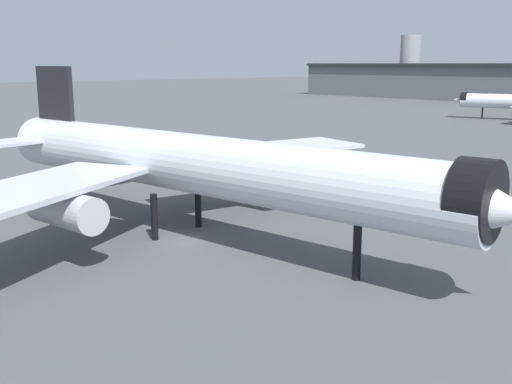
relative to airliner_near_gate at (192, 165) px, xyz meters
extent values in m
plane|color=#4C4F54|center=(0.52, -1.60, -6.34)|extent=(900.00, 900.00, 0.00)
cylinder|color=silver|center=(0.40, 0.08, 0.11)|extent=(48.63, 13.91, 4.96)
cone|color=silver|center=(24.25, 4.59, 0.11)|extent=(6.27, 5.80, 4.87)
cone|color=silver|center=(-23.45, -4.44, 0.11)|extent=(7.22, 5.83, 4.72)
cylinder|color=black|center=(23.28, 4.41, 0.49)|extent=(3.13, 5.34, 5.01)
cube|color=silver|center=(-5.76, 12.55, -0.51)|extent=(10.47, 22.66, 0.40)
cylinder|color=#B7BAC1|center=(-4.13, 10.19, -2.14)|extent=(7.19, 3.95, 2.73)
cube|color=silver|center=(-0.77, -13.79, -0.51)|extent=(17.31, 22.89, 0.40)
cylinder|color=#B7BAC1|center=(-0.12, -11.00, -2.14)|extent=(7.19, 3.95, 2.73)
cube|color=black|center=(-19.63, -3.72, 4.09)|extent=(5.82, 1.57, 7.94)
cube|color=silver|center=(-21.63, 1.61, 0.61)|extent=(5.92, 9.40, 0.30)
cube|color=silver|center=(-19.54, -9.41, 0.61)|extent=(5.92, 9.40, 0.30)
cylinder|color=black|center=(15.67, 2.97, -4.35)|extent=(0.60, 0.60, 3.97)
cylinder|color=black|center=(-2.47, 2.19, -4.35)|extent=(0.60, 0.60, 3.97)
cylinder|color=black|center=(-1.50, -2.94, -4.35)|extent=(0.60, 0.60, 3.97)
cone|color=silver|center=(-47.64, 119.88, -1.45)|extent=(5.20, 4.95, 3.68)
cylinder|color=black|center=(-46.94, 120.16, -1.17)|extent=(2.97, 4.15, 3.80)
cylinder|color=black|center=(-42.26, 122.02, -4.84)|extent=(0.45, 0.45, 3.01)
cylinder|color=#939399|center=(-118.72, 194.52, 7.10)|extent=(8.91, 8.91, 26.88)
cube|color=black|center=(-17.62, 27.68, -5.71)|extent=(4.32, 5.96, 0.35)
cube|color=silver|center=(-18.28, 29.19, -4.74)|extent=(2.99, 2.94, 1.60)
cube|color=#1E2D38|center=(-18.68, 30.09, -4.42)|extent=(1.80, 0.85, 0.80)
cube|color=silver|center=(-17.22, 26.77, -4.44)|extent=(3.44, 3.95, 2.20)
cylinder|color=black|center=(-19.45, 28.98, -5.89)|extent=(0.62, 0.94, 0.90)
cylinder|color=black|center=(-17.34, 29.90, -5.89)|extent=(0.62, 0.94, 0.90)
cylinder|color=black|center=(-17.89, 25.45, -5.89)|extent=(0.62, 0.94, 0.90)
cylinder|color=black|center=(-15.79, 26.38, -5.89)|extent=(0.62, 0.94, 0.90)
cube|color=black|center=(-31.35, 8.56, -6.02)|extent=(2.41, 2.82, 0.20)
cube|color=beige|center=(-31.35, 8.56, -5.22)|extent=(2.41, 2.82, 1.40)
sphere|color=black|center=(-31.11, 7.36, -6.12)|extent=(0.44, 0.44, 0.44)
sphere|color=black|center=(-32.45, 8.03, -6.12)|extent=(0.44, 0.44, 0.44)
sphere|color=black|center=(-30.25, 9.08, -6.12)|extent=(0.44, 0.44, 0.44)
sphere|color=black|center=(-31.60, 9.75, -6.12)|extent=(0.44, 0.44, 0.44)
camera|label=1|loc=(40.60, -26.83, 8.30)|focal=41.00mm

